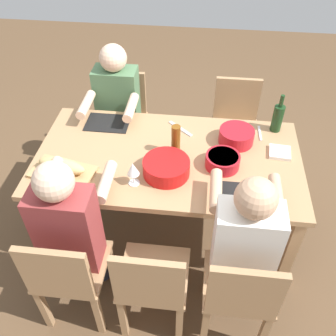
{
  "coord_description": "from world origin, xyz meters",
  "views": [
    {
      "loc": [
        -0.21,
        1.87,
        2.38
      ],
      "look_at": [
        0.0,
        0.0,
        0.63
      ],
      "focal_mm": 39.68,
      "sensor_mm": 36.0,
      "label": 1
    }
  ],
  "objects_px": {
    "diner_near_right": "(117,106)",
    "wine_bottle": "(278,118)",
    "chair_far_right": "(67,274)",
    "diner_far_right": "(70,226)",
    "cutting_board": "(63,172)",
    "bread_loaf": "(61,166)",
    "beer_bottle": "(176,140)",
    "serving_bowl_fruit": "(236,135)",
    "napkin_stack": "(280,152)",
    "dining_table": "(168,165)",
    "chair_near_left": "(235,122)",
    "serving_bowl_greens": "(223,160)",
    "chair_far_center": "(152,283)",
    "diner_far_left": "(244,242)",
    "chair_near_right": "(123,115)",
    "chair_far_left": "(240,292)",
    "wine_glass": "(133,170)",
    "serving_bowl_salad": "(166,167)"
  },
  "relations": [
    {
      "from": "chair_far_left",
      "to": "chair_far_center",
      "type": "xyz_separation_m",
      "value": [
        0.49,
        0.0,
        0.0
      ]
    },
    {
      "from": "diner_near_right",
      "to": "wine_bottle",
      "type": "height_order",
      "value": "diner_near_right"
    },
    {
      "from": "chair_far_right",
      "to": "diner_near_right",
      "type": "distance_m",
      "value": 1.43
    },
    {
      "from": "chair_far_left",
      "to": "cutting_board",
      "type": "relative_size",
      "value": 2.12
    },
    {
      "from": "chair_near_left",
      "to": "wine_bottle",
      "type": "relative_size",
      "value": 2.93
    },
    {
      "from": "beer_bottle",
      "to": "serving_bowl_fruit",
      "type": "bearing_deg",
      "value": -157.81
    },
    {
      "from": "diner_far_right",
      "to": "cutting_board",
      "type": "distance_m",
      "value": 0.41
    },
    {
      "from": "chair_near_left",
      "to": "bread_loaf",
      "type": "distance_m",
      "value": 1.58
    },
    {
      "from": "serving_bowl_greens",
      "to": "diner_near_right",
      "type": "bearing_deg",
      "value": -38.44
    },
    {
      "from": "serving_bowl_greens",
      "to": "bread_loaf",
      "type": "height_order",
      "value": "bread_loaf"
    },
    {
      "from": "chair_far_right",
      "to": "chair_far_left",
      "type": "xyz_separation_m",
      "value": [
        -0.98,
        0.0,
        0.0
      ]
    },
    {
      "from": "napkin_stack",
      "to": "diner_far_right",
      "type": "bearing_deg",
      "value": 30.35
    },
    {
      "from": "napkin_stack",
      "to": "beer_bottle",
      "type": "bearing_deg",
      "value": 5.7
    },
    {
      "from": "serving_bowl_salad",
      "to": "wine_bottle",
      "type": "distance_m",
      "value": 0.92
    },
    {
      "from": "diner_far_right",
      "to": "bread_loaf",
      "type": "bearing_deg",
      "value": -67.3
    },
    {
      "from": "chair_near_left",
      "to": "chair_far_left",
      "type": "distance_m",
      "value": 1.6
    },
    {
      "from": "diner_near_right",
      "to": "wine_bottle",
      "type": "distance_m",
      "value": 1.26
    },
    {
      "from": "chair_far_right",
      "to": "chair_near_right",
      "type": "distance_m",
      "value": 1.6
    },
    {
      "from": "dining_table",
      "to": "diner_far_right",
      "type": "relative_size",
      "value": 1.49
    },
    {
      "from": "diner_far_right",
      "to": "napkin_stack",
      "type": "bearing_deg",
      "value": -149.65
    },
    {
      "from": "chair_far_center",
      "to": "napkin_stack",
      "type": "relative_size",
      "value": 6.07
    },
    {
      "from": "diner_near_right",
      "to": "serving_bowl_greens",
      "type": "bearing_deg",
      "value": 141.56
    },
    {
      "from": "serving_bowl_greens",
      "to": "napkin_stack",
      "type": "distance_m",
      "value": 0.42
    },
    {
      "from": "dining_table",
      "to": "diner_far_left",
      "type": "relative_size",
      "value": 1.49
    },
    {
      "from": "chair_near_right",
      "to": "serving_bowl_greens",
      "type": "distance_m",
      "value": 1.25
    },
    {
      "from": "chair_far_left",
      "to": "beer_bottle",
      "type": "height_order",
      "value": "beer_bottle"
    },
    {
      "from": "diner_far_left",
      "to": "serving_bowl_fruit",
      "type": "distance_m",
      "value": 0.83
    },
    {
      "from": "wine_bottle",
      "to": "chair_near_right",
      "type": "bearing_deg",
      "value": -18.91
    },
    {
      "from": "dining_table",
      "to": "diner_far_left",
      "type": "bearing_deg",
      "value": 128.47
    },
    {
      "from": "serving_bowl_greens",
      "to": "bread_loaf",
      "type": "relative_size",
      "value": 0.7
    },
    {
      "from": "dining_table",
      "to": "chair_near_right",
      "type": "xyz_separation_m",
      "value": [
        0.49,
        -0.8,
        -0.18
      ]
    },
    {
      "from": "cutting_board",
      "to": "napkin_stack",
      "type": "relative_size",
      "value": 2.86
    },
    {
      "from": "chair_far_left",
      "to": "napkin_stack",
      "type": "height_order",
      "value": "chair_far_left"
    },
    {
      "from": "bread_loaf",
      "to": "wine_bottle",
      "type": "distance_m",
      "value": 1.52
    },
    {
      "from": "chair_far_right",
      "to": "diner_near_right",
      "type": "relative_size",
      "value": 0.71
    },
    {
      "from": "wine_bottle",
      "to": "wine_glass",
      "type": "relative_size",
      "value": 1.75
    },
    {
      "from": "chair_near_left",
      "to": "beer_bottle",
      "type": "distance_m",
      "value": 0.95
    },
    {
      "from": "chair_near_left",
      "to": "diner_near_right",
      "type": "height_order",
      "value": "diner_near_right"
    },
    {
      "from": "chair_far_center",
      "to": "diner_far_left",
      "type": "bearing_deg",
      "value": -159.47
    },
    {
      "from": "serving_bowl_fruit",
      "to": "wine_bottle",
      "type": "bearing_deg",
      "value": -148.85
    },
    {
      "from": "wine_glass",
      "to": "napkin_stack",
      "type": "distance_m",
      "value": 1.01
    },
    {
      "from": "chair_far_left",
      "to": "dining_table",
      "type": "bearing_deg",
      "value": -58.52
    },
    {
      "from": "serving_bowl_greens",
      "to": "bread_loaf",
      "type": "distance_m",
      "value": 1.03
    },
    {
      "from": "chair_near_left",
      "to": "dining_table",
      "type": "bearing_deg",
      "value": 58.52
    },
    {
      "from": "serving_bowl_fruit",
      "to": "napkin_stack",
      "type": "distance_m",
      "value": 0.31
    },
    {
      "from": "cutting_board",
      "to": "beer_bottle",
      "type": "bearing_deg",
      "value": -158.0
    },
    {
      "from": "chair_far_right",
      "to": "napkin_stack",
      "type": "height_order",
      "value": "chair_far_right"
    },
    {
      "from": "chair_near_left",
      "to": "diner_far_right",
      "type": "xyz_separation_m",
      "value": [
        0.98,
        1.42,
        0.21
      ]
    },
    {
      "from": "diner_near_right",
      "to": "wine_bottle",
      "type": "xyz_separation_m",
      "value": [
        -1.23,
        0.24,
        0.15
      ]
    },
    {
      "from": "chair_near_left",
      "to": "serving_bowl_fruit",
      "type": "bearing_deg",
      "value": 86.55
    }
  ]
}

